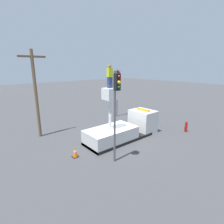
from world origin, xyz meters
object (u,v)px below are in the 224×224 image
traffic_light_pole (116,100)px  traffic_cone_rear (75,152)px  fire_hydrant (186,127)px  utility_pole (36,92)px  worker (110,77)px  traffic_light_across (118,84)px  bucket_truck (124,129)px

traffic_light_pole → traffic_cone_rear: 4.82m
traffic_light_pole → fire_hydrant: size_ratio=5.53×
traffic_light_pole → utility_pole: (-2.39, 7.81, -0.08)m
traffic_light_pole → utility_pole: utility_pole is taller
worker → fire_hydrant: size_ratio=1.62×
traffic_light_across → bucket_truck: bearing=-126.7°
bucket_truck → utility_pole: size_ratio=0.93×
fire_hydrant → worker: bearing=159.2°
traffic_light_across → worker: bearing=-136.1°
traffic_light_pole → traffic_cone_rear: (-1.77, 2.33, -3.82)m
traffic_light_across → fire_hydrant: bearing=-79.3°
worker → fire_hydrant: 9.25m
traffic_light_across → traffic_cone_rear: (-9.12, -5.77, -3.75)m
traffic_light_pole → traffic_light_across: bearing=47.8°
traffic_light_pole → utility_pole: 8.17m
traffic_light_pole → traffic_light_across: 10.94m
traffic_light_across → traffic_cone_rear: size_ratio=7.41×
utility_pole → fire_hydrant: bearing=-35.3°
bucket_truck → traffic_light_pole: bearing=-141.4°
traffic_cone_rear → fire_hydrant: bearing=-13.3°
fire_hydrant → traffic_cone_rear: 10.99m
worker → traffic_light_across: size_ratio=0.30×
bucket_truck → fire_hydrant: (5.68, -2.78, -0.30)m
worker → traffic_light_across: (5.74, 5.52, -1.34)m
worker → traffic_light_across: bearing=43.9°
bucket_truck → traffic_light_across: 7.63m
bucket_truck → traffic_cone_rear: 5.04m
traffic_cone_rear → traffic_light_across: bearing=32.3°
fire_hydrant → traffic_cone_rear: bearing=166.7°
traffic_light_pole → fire_hydrant: bearing=-1.2°
traffic_light_across → fire_hydrant: (1.57, -8.29, -3.60)m
fire_hydrant → traffic_light_across: bearing=100.7°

